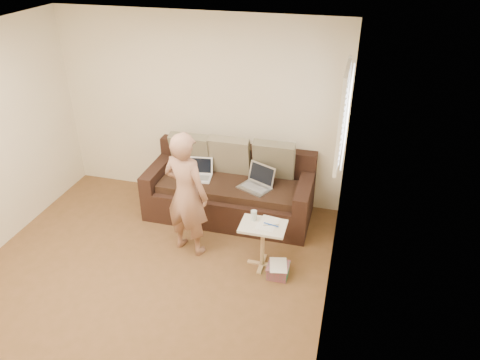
% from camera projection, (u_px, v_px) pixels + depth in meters
% --- Properties ---
extents(floor, '(4.50, 4.50, 0.00)m').
position_uv_depth(floor, '(136.00, 294.00, 4.99)').
color(floor, brown).
rests_on(floor, ground).
extents(ceiling, '(4.50, 4.50, 0.00)m').
position_uv_depth(ceiling, '(100.00, 54.00, 3.71)').
color(ceiling, white).
rests_on(ceiling, wall_back).
extents(wall_back, '(4.00, 0.00, 4.00)m').
position_uv_depth(wall_back, '(200.00, 110.00, 6.24)').
color(wall_back, beige).
rests_on(wall_back, ground).
extents(wall_right, '(0.00, 4.50, 4.50)m').
position_uv_depth(wall_right, '(333.00, 223.00, 3.90)').
color(wall_right, beige).
rests_on(wall_right, ground).
extents(window_blinds, '(0.12, 0.88, 1.08)m').
position_uv_depth(window_blinds, '(344.00, 116.00, 4.97)').
color(window_blinds, white).
rests_on(window_blinds, wall_right).
extents(sofa, '(2.20, 0.95, 0.85)m').
position_uv_depth(sofa, '(229.00, 187.00, 6.15)').
color(sofa, black).
rests_on(sofa, ground).
extents(pillow_left, '(0.55, 0.29, 0.57)m').
position_uv_depth(pillow_left, '(191.00, 152.00, 6.27)').
color(pillow_left, '#6B614E').
rests_on(pillow_left, sofa).
extents(pillow_mid, '(0.55, 0.27, 0.57)m').
position_uv_depth(pillow_mid, '(230.00, 156.00, 6.16)').
color(pillow_mid, '#7A7457').
rests_on(pillow_mid, sofa).
extents(pillow_right, '(0.55, 0.28, 0.57)m').
position_uv_depth(pillow_right, '(274.00, 160.00, 6.05)').
color(pillow_right, '#6B614E').
rests_on(pillow_right, sofa).
extents(laptop_silver, '(0.49, 0.43, 0.27)m').
position_uv_depth(laptop_silver, '(254.00, 189.00, 5.93)').
color(laptop_silver, '#B7BABC').
rests_on(laptop_silver, sofa).
extents(laptop_white, '(0.39, 0.31, 0.26)m').
position_uv_depth(laptop_white, '(198.00, 179.00, 6.16)').
color(laptop_white, white).
rests_on(laptop_white, sofa).
extents(person, '(0.65, 0.52, 1.57)m').
position_uv_depth(person, '(186.00, 194.00, 5.30)').
color(person, '#9E6756').
rests_on(person, ground).
extents(side_table, '(0.52, 0.36, 0.57)m').
position_uv_depth(side_table, '(262.00, 245.00, 5.27)').
color(side_table, silver).
rests_on(side_table, ground).
extents(drinking_glass, '(0.07, 0.07, 0.12)m').
position_uv_depth(drinking_glass, '(254.00, 215.00, 5.20)').
color(drinking_glass, silver).
rests_on(drinking_glass, side_table).
extents(scissors, '(0.20, 0.16, 0.02)m').
position_uv_depth(scissors, '(271.00, 225.00, 5.12)').
color(scissors, silver).
rests_on(scissors, side_table).
extents(paper_on_table, '(0.25, 0.33, 0.00)m').
position_uv_depth(paper_on_table, '(268.00, 223.00, 5.16)').
color(paper_on_table, white).
rests_on(paper_on_table, side_table).
extents(striped_box, '(0.25, 0.25, 0.16)m').
position_uv_depth(striped_box, '(278.00, 270.00, 5.20)').
color(striped_box, '#D51F51').
rests_on(striped_box, ground).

